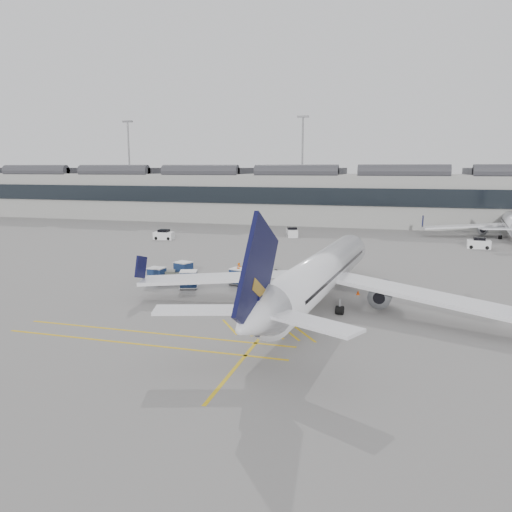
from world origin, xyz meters
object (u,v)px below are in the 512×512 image
(ramp_agent_a, at_px, (239,270))
(ramp_agent_b, at_px, (238,276))
(airliner_main, at_px, (318,275))
(pushback_tug, at_px, (170,277))
(baggage_cart_a, at_px, (189,279))
(belt_loader, at_px, (280,285))

(ramp_agent_a, bearing_deg, ramp_agent_b, -95.62)
(airliner_main, height_order, pushback_tug, airliner_main)
(ramp_agent_a, distance_m, pushback_tug, 7.92)
(airliner_main, bearing_deg, baggage_cart_a, 173.26)
(ramp_agent_a, height_order, ramp_agent_b, ramp_agent_b)
(airliner_main, xyz_separation_m, ramp_agent_b, (-9.60, 6.06, -1.95))
(baggage_cart_a, relative_size, pushback_tug, 0.77)
(baggage_cart_a, bearing_deg, airliner_main, -30.09)
(belt_loader, height_order, ramp_agent_b, belt_loader)
(airliner_main, height_order, ramp_agent_b, airliner_main)
(baggage_cart_a, height_order, ramp_agent_a, baggage_cart_a)
(airliner_main, xyz_separation_m, pushback_tug, (-17.09, 4.93, -2.30))
(pushback_tug, bearing_deg, ramp_agent_b, -14.77)
(airliner_main, relative_size, baggage_cart_a, 16.94)
(belt_loader, distance_m, pushback_tug, 12.44)
(pushback_tug, bearing_deg, airliner_main, -39.45)
(belt_loader, xyz_separation_m, ramp_agent_b, (-4.95, 1.20, 0.35))
(baggage_cart_a, xyz_separation_m, ramp_agent_b, (4.40, 3.04, -0.06))
(ramp_agent_a, bearing_deg, pushback_tug, -167.07)
(ramp_agent_a, bearing_deg, belt_loader, -58.93)
(baggage_cart_a, bearing_deg, ramp_agent_b, 16.73)
(ramp_agent_b, xyz_separation_m, pushback_tug, (-7.48, -1.13, -0.36))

